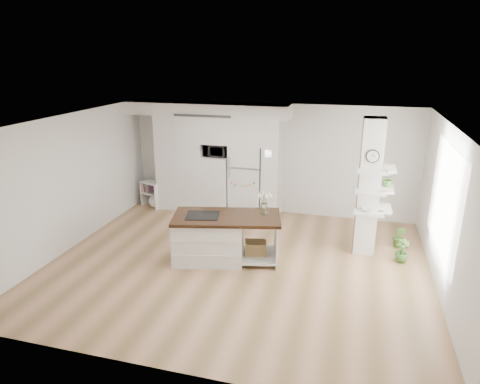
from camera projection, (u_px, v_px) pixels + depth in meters
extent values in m
cube|color=tan|center=(238.00, 264.00, 8.14)|extent=(7.00, 6.00, 0.01)
cube|color=white|center=(238.00, 122.00, 7.30)|extent=(7.00, 6.00, 0.04)
cube|color=silver|center=(271.00, 159.00, 10.47)|extent=(7.00, 0.04, 2.70)
cube|color=silver|center=(168.00, 277.00, 4.97)|extent=(7.00, 0.04, 2.70)
cube|color=silver|center=(70.00, 182.00, 8.60)|extent=(0.04, 6.00, 2.70)
cube|color=silver|center=(448.00, 215.00, 6.84)|extent=(0.04, 6.00, 2.70)
cube|color=white|center=(182.00, 162.00, 10.77)|extent=(1.20, 0.65, 2.40)
cube|color=white|center=(217.00, 184.00, 10.69)|extent=(0.65, 0.65, 1.42)
cube|color=white|center=(217.00, 129.00, 10.27)|extent=(0.65, 0.65, 0.65)
cube|color=white|center=(247.00, 131.00, 10.08)|extent=(0.85, 0.65, 0.65)
cube|color=white|center=(272.00, 168.00, 10.19)|extent=(0.40, 0.65, 2.40)
cube|color=silver|center=(207.00, 109.00, 10.15)|extent=(4.00, 0.70, 0.30)
cube|color=#262626|center=(202.00, 116.00, 9.88)|extent=(1.40, 0.04, 0.06)
cube|color=white|center=(247.00, 179.00, 10.46)|extent=(0.78, 0.66, 1.75)
cube|color=#B2B2B7|center=(243.00, 168.00, 10.03)|extent=(0.78, 0.01, 0.03)
cube|color=silver|center=(369.00, 188.00, 8.24)|extent=(0.40, 0.40, 2.70)
cube|color=tan|center=(358.00, 187.00, 8.30)|extent=(0.02, 0.40, 2.70)
cube|color=tan|center=(369.00, 185.00, 8.44)|extent=(0.40, 0.02, 2.70)
cylinder|color=black|center=(373.00, 156.00, 7.85)|extent=(0.25, 0.03, 0.25)
cylinder|color=white|center=(373.00, 156.00, 7.83)|extent=(0.21, 0.01, 0.21)
plane|color=white|center=(445.00, 200.00, 7.07)|extent=(0.00, 2.40, 2.40)
cylinder|color=white|center=(337.00, 159.00, 7.19)|extent=(0.12, 0.12, 0.10)
cube|color=white|center=(209.00, 239.00, 8.20)|extent=(1.47, 1.13, 0.85)
cube|color=white|center=(258.00, 255.00, 8.27)|extent=(0.88, 0.99, 0.04)
cube|color=white|center=(276.00, 240.00, 8.16)|extent=(0.23, 0.84, 0.85)
cube|color=#371F10|center=(227.00, 217.00, 8.05)|extent=(2.18, 1.39, 0.06)
cube|color=black|center=(203.00, 215.00, 8.05)|extent=(0.70, 0.63, 0.01)
cube|color=olive|center=(256.00, 248.00, 8.22)|extent=(0.46, 0.39, 0.25)
cylinder|color=white|center=(264.00, 209.00, 8.08)|extent=(0.12, 0.12, 0.22)
cube|color=white|center=(145.00, 192.00, 11.23)|extent=(0.15, 0.31, 0.67)
cube|color=white|center=(160.00, 196.00, 10.93)|extent=(0.15, 0.31, 0.67)
cube|color=white|center=(152.00, 182.00, 10.98)|extent=(0.64, 0.51, 0.03)
cube|color=white|center=(152.00, 193.00, 11.07)|extent=(0.62, 0.50, 0.03)
sphere|color=white|center=(155.00, 201.00, 11.09)|extent=(0.33, 0.33, 0.33)
imported|color=#416E2C|center=(399.00, 236.00, 8.76)|extent=(0.32, 0.28, 0.48)
imported|color=#416E2C|center=(402.00, 251.00, 8.16)|extent=(0.27, 0.27, 0.46)
imported|color=#2D2D2D|center=(216.00, 150.00, 10.38)|extent=(0.54, 0.37, 0.30)
imported|color=#416E2C|center=(388.00, 179.00, 8.20)|extent=(0.27, 0.23, 0.30)
imported|color=white|center=(368.00, 210.00, 8.08)|extent=(0.22, 0.22, 0.05)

